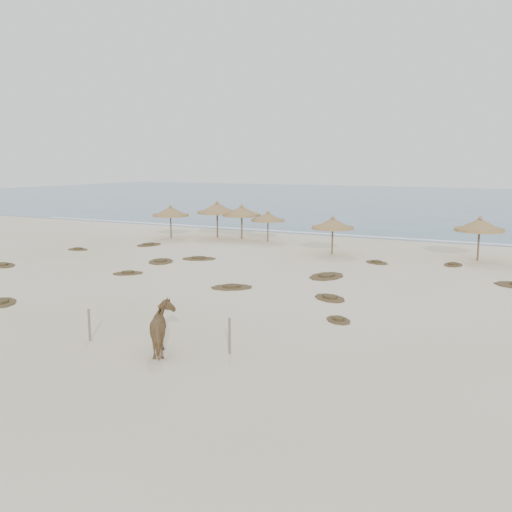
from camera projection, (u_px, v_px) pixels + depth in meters
name	position (u px, v px, depth m)	size (l,w,h in m)	color
ground	(167.00, 298.00, 26.71)	(160.00, 160.00, 0.00)	beige
ocean	(441.00, 201.00, 92.55)	(200.00, 100.00, 0.01)	#285579
foam_line	(344.00, 235.00, 49.53)	(70.00, 0.60, 0.01)	white
palapa_0	(171.00, 212.00, 47.36)	(3.68, 3.68, 2.81)	brown
palapa_1	(242.00, 212.00, 46.72)	(3.98, 3.98, 2.91)	brown
palapa_2	(217.00, 209.00, 47.54)	(4.40, 4.40, 3.14)	brown
palapa_3	(268.00, 217.00, 45.31)	(3.19, 3.19, 2.50)	brown
palapa_4	(333.00, 224.00, 39.07)	(3.31, 3.31, 2.69)	brown
palapa_5	(480.00, 226.00, 36.49)	(4.05, 4.05, 2.93)	brown
horse	(164.00, 329.00, 18.90)	(0.92, 2.01, 1.70)	olive
fence_post_near	(89.00, 325.00, 20.29)	(0.09, 0.09, 1.17)	#706554
fence_post_far	(230.00, 336.00, 18.92)	(0.09, 0.09, 1.22)	#706554
scrub_0	(2.00, 265.00, 35.00)	(2.56, 2.18, 0.16)	brown
scrub_1	(161.00, 261.00, 36.33)	(2.45, 2.80, 0.16)	brown
scrub_2	(128.00, 273.00, 32.49)	(2.01, 1.98, 0.16)	brown
scrub_3	(327.00, 276.00, 31.63)	(1.95, 2.76, 0.16)	brown
scrub_4	(330.00, 298.00, 26.58)	(2.22, 2.13, 0.16)	brown
scrub_6	(149.00, 245.00, 43.59)	(1.66, 2.37, 0.16)	brown
scrub_7	(377.00, 262.00, 35.94)	(1.99, 1.84, 0.16)	brown
scrub_8	(78.00, 249.00, 41.31)	(1.68, 1.16, 0.16)	brown
scrub_9	(232.00, 287.00, 28.87)	(2.54, 2.35, 0.16)	brown
scrub_10	(453.00, 264.00, 35.16)	(1.14, 1.70, 0.16)	brown
scrub_11	(1.00, 302.00, 25.71)	(2.36, 2.35, 0.16)	brown
scrub_12	(338.00, 320.00, 22.88)	(1.55, 1.59, 0.16)	brown
scrub_13	(199.00, 258.00, 37.37)	(2.63, 2.26, 0.16)	brown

